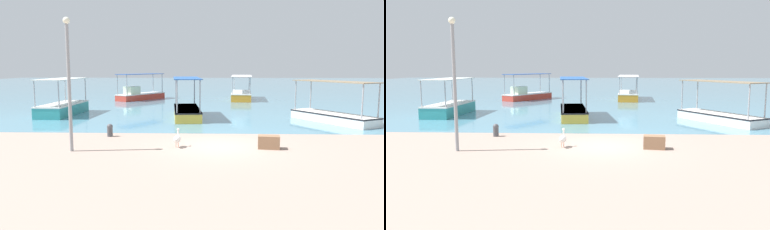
# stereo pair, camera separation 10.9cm
# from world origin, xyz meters

# --- Properties ---
(ground) EXTENTS (120.00, 120.00, 0.00)m
(ground) POSITION_xyz_m (0.00, 0.00, 0.00)
(ground) COLOR gray
(harbor_water) EXTENTS (110.00, 90.00, 0.00)m
(harbor_water) POSITION_xyz_m (0.00, 48.00, 0.00)
(harbor_water) COLOR #558CA4
(harbor_water) RESTS_ON ground
(fishing_boat_center) EXTENTS (2.66, 7.10, 2.44)m
(fishing_boat_center) POSITION_xyz_m (3.12, 22.95, 0.54)
(fishing_boat_center) COLOR orange
(fishing_boat_center) RESTS_ON harbor_water
(fishing_boat_far_left) EXTENTS (2.24, 6.08, 2.66)m
(fishing_boat_far_left) POSITION_xyz_m (-1.84, 9.03, 0.52)
(fishing_boat_far_left) COLOR gold
(fishing_boat_far_left) RESTS_ON harbor_water
(fishing_boat_near_left) EXTENTS (2.12, 5.44, 2.55)m
(fishing_boat_near_left) POSITION_xyz_m (-10.69, 10.11, 0.56)
(fishing_boat_near_left) COLOR teal
(fishing_boat_near_left) RESTS_ON harbor_water
(fishing_boat_far_right) EXTENTS (4.21, 5.78, 2.53)m
(fishing_boat_far_right) POSITION_xyz_m (7.25, 7.17, 0.49)
(fishing_boat_far_right) COLOR silver
(fishing_boat_far_right) RESTS_ON harbor_water
(fishing_boat_near_right) EXTENTS (4.54, 5.63, 2.64)m
(fishing_boat_near_right) POSITION_xyz_m (-7.33, 22.14, 0.59)
(fishing_boat_near_right) COLOR #C4392B
(fishing_boat_near_right) RESTS_ON harbor_water
(pelican) EXTENTS (0.37, 0.80, 0.80)m
(pelican) POSITION_xyz_m (-1.76, -0.29, 0.38)
(pelican) COLOR #E0997A
(pelican) RESTS_ON ground
(lamp_post) EXTENTS (0.28, 0.28, 5.34)m
(lamp_post) POSITION_xyz_m (-6.01, -1.15, 3.02)
(lamp_post) COLOR gray
(lamp_post) RESTS_ON ground
(mooring_bollard) EXTENTS (0.29, 0.29, 0.63)m
(mooring_bollard) POSITION_xyz_m (-5.26, 2.06, 0.33)
(mooring_bollard) COLOR #47474C
(mooring_bollard) RESTS_ON ground
(cargo_crate) EXTENTS (0.95, 0.65, 0.55)m
(cargo_crate) POSITION_xyz_m (2.09, -0.39, 0.27)
(cargo_crate) COLOR #896447
(cargo_crate) RESTS_ON ground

